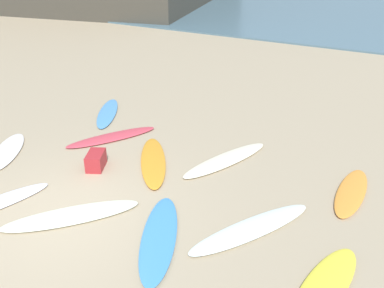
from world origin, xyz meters
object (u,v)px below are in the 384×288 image
Objects in this scene: surfboard_2 at (351,192)px; surfboard_5 at (72,216)px; surfboard_6 at (326,285)px; beach_cooler at (96,160)px; surfboard_7 at (226,160)px; surfboard_8 at (251,228)px; surfboard_9 at (159,237)px; surfboard_4 at (112,137)px; surfboard_10 at (153,161)px; surfboard_1 at (108,113)px; surfboard_0 at (7,151)px.

surfboard_5 is at bearing 37.17° from surfboard_2.
surfboard_6 is 3.43× the size of beach_cooler.
surfboard_7 reaches higher than surfboard_5.
surfboard_9 is (-1.30, -0.96, 0.00)m from surfboard_8.
surfboard_4 is 0.99× the size of surfboard_10.
surfboard_10 is (-4.17, -0.82, 0.00)m from surfboard_2.
surfboard_7 is (-2.85, 2.76, 0.00)m from surfboard_6.
surfboard_9 is 1.00× the size of surfboard_10.
surfboard_8 is at bearing -15.80° from surfboard_6.
beach_cooler is (-2.42, -1.61, 0.14)m from surfboard_7.
surfboard_8 is at bearing -168.64° from surfboard_9.
surfboard_6 is at bearing -58.53° from surfboard_10.
surfboard_9 is 2.64m from surfboard_10.
surfboard_5 is (1.38, -2.97, -0.00)m from surfboard_4.
surfboard_6 is 0.79× the size of surfboard_7.
beach_cooler reaches higher than surfboard_6.
surfboard_8 is (3.05, 1.20, 0.01)m from surfboard_5.
surfboard_6 is at bearing -22.44° from surfboard_7.
surfboard_1 is 4.21m from surfboard_7.
surfboard_1 is 0.84× the size of surfboard_8.
beach_cooler is at bearing -33.38° from surfboard_4.
surfboard_9 is at bearing 15.66° from surfboard_6.
surfboard_1 is at bearing -171.01° from surfboard_7.
surfboard_8 is at bearing 147.25° from surfboard_0.
beach_cooler reaches higher than surfboard_1.
surfboard_6 reaches higher than surfboard_5.
surfboard_8 is at bearing 10.29° from surfboard_4.
surfboard_2 reaches higher than surfboard_5.
surfboard_0 is at bearing -169.22° from beach_cooler.
surfboard_8 and surfboard_10 have the same top height.
surfboard_10 is (-2.82, 1.20, -0.00)m from surfboard_8.
surfboard_7 is at bearing 37.41° from surfboard_4.
surfboard_2 is 1.01× the size of surfboard_6.
surfboard_7 is (4.11, -0.92, 0.00)m from surfboard_1.
surfboard_10 reaches higher than surfboard_7.
surfboard_9 is 2.89m from beach_cooler.
surfboard_0 is at bearing -36.32° from surfboard_9.
surfboard_7 is at bearing -113.09° from surfboard_9.
surfboard_2 is 5.78m from surfboard_4.
surfboard_0 is 3.33m from surfboard_5.
surfboard_10 is 4.11× the size of beach_cooler.
surfboard_4 is 1.00× the size of surfboard_9.
surfboard_1 is at bearing -6.97° from surfboard_2.
surfboard_4 is 6.37m from surfboard_6.
surfboard_4 is 1.71m from surfboard_10.
surfboard_5 is (3.11, -1.20, 0.00)m from surfboard_0.
surfboard_1 is at bearing 123.80° from beach_cooler.
surfboard_10 is at bearing -80.06° from surfboard_9.
surfboard_9 is at bearing 136.03° from surfboard_0.
surfboard_9 is at bearing -66.35° from surfboard_7.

